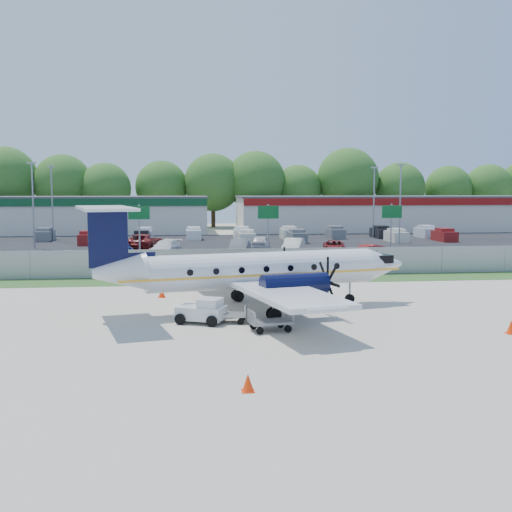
{
  "coord_description": "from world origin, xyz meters",
  "views": [
    {
      "loc": [
        -4.35,
        -31.96,
        6.32
      ],
      "look_at": [
        0.0,
        6.0,
        2.3
      ],
      "focal_mm": 45.0,
      "sensor_mm": 36.0,
      "label": 1
    }
  ],
  "objects": [
    {
      "name": "grass_verge",
      "position": [
        0.0,
        12.0,
        0.01
      ],
      "size": [
        170.0,
        4.0,
        0.02
      ],
      "primitive_type": "cube",
      "color": "#2D561E",
      "rests_on": "ground"
    },
    {
      "name": "tree_line",
      "position": [
        0.0,
        74.0,
        0.0
      ],
      "size": [
        112.0,
        6.0,
        14.0
      ],
      "primitive_type": null,
      "color": "#2D5F1C",
      "rests_on": "ground"
    },
    {
      "name": "parking_lot",
      "position": [
        0.0,
        40.0,
        0.01
      ],
      "size": [
        170.0,
        32.0,
        0.02
      ],
      "primitive_type": "cube",
      "color": "black",
      "rests_on": "ground"
    },
    {
      "name": "cone_starboard_wing",
      "position": [
        -5.61,
        5.37,
        0.29
      ],
      "size": [
        0.43,
        0.43,
        0.61
      ],
      "color": "#FF3608",
      "rests_on": "ground"
    },
    {
      "name": "perimeter_fence",
      "position": [
        0.0,
        14.0,
        1.0
      ],
      "size": [
        120.0,
        0.06,
        1.99
      ],
      "color": "gray",
      "rests_on": "ground"
    },
    {
      "name": "far_parking_rows",
      "position": [
        0.0,
        45.0,
        0.0
      ],
      "size": [
        56.0,
        10.0,
        1.6
      ],
      "primitive_type": null,
      "color": "gray",
      "rests_on": "ground"
    },
    {
      "name": "cone_port_wing",
      "position": [
        -2.38,
        -12.56,
        0.27
      ],
      "size": [
        0.41,
        0.41,
        0.58
      ],
      "color": "#FF3608",
      "rests_on": "ground"
    },
    {
      "name": "cone_nose",
      "position": [
        9.86,
        -5.9,
        0.29
      ],
      "size": [
        0.42,
        0.42,
        0.6
      ],
      "color": "#FF3608",
      "rests_on": "ground"
    },
    {
      "name": "ground",
      "position": [
        0.0,
        0.0,
        0.0
      ],
      "size": [
        170.0,
        170.0,
        0.0
      ],
      "primitive_type": "plane",
      "color": "beige",
      "rests_on": "ground"
    },
    {
      "name": "light_pole_se",
      "position": [
        20.0,
        48.0,
        5.23
      ],
      "size": [
        0.9,
        0.35,
        9.09
      ],
      "color": "gray",
      "rests_on": "ground"
    },
    {
      "name": "pushback_tug",
      "position": [
        -3.42,
        -2.07,
        0.57
      ],
      "size": [
        2.55,
        2.28,
        1.18
      ],
      "color": "silver",
      "rests_on": "ground"
    },
    {
      "name": "parked_car_b",
      "position": [
        -5.98,
        28.8,
        0.0
      ],
      "size": [
        3.49,
        5.49,
        1.48
      ],
      "primitive_type": "imported",
      "rotation": [
        0.0,
        0.0,
        -0.3
      ],
      "color": "silver",
      "rests_on": "ground"
    },
    {
      "name": "parked_car_f",
      "position": [
        -8.31,
        34.6,
        0.0
      ],
      "size": [
        4.15,
        6.62,
        1.71
      ],
      "primitive_type": "imported",
      "rotation": [
        0.0,
        0.0,
        2.91
      ],
      "color": "maroon",
      "rests_on": "ground"
    },
    {
      "name": "parked_car_c",
      "position": [
        1.01,
        28.27,
        0.0
      ],
      "size": [
        2.61,
        5.04,
        1.58
      ],
      "primitive_type": "imported",
      "rotation": [
        0.0,
        0.0,
        -0.2
      ],
      "color": "#595B5E",
      "rests_on": "ground"
    },
    {
      "name": "access_road",
      "position": [
        0.0,
        19.0,
        0.01
      ],
      "size": [
        170.0,
        8.0,
        0.02
      ],
      "primitive_type": "cube",
      "color": "black",
      "rests_on": "ground"
    },
    {
      "name": "light_pole_nw",
      "position": [
        -20.0,
        38.0,
        5.23
      ],
      "size": [
        0.9,
        0.35,
        9.09
      ],
      "color": "gray",
      "rests_on": "ground"
    },
    {
      "name": "baggage_cart_far",
      "position": [
        -2.21,
        -2.09,
        0.42
      ],
      "size": [
        1.87,
        1.35,
        0.89
      ],
      "color": "gray",
      "rests_on": "ground"
    },
    {
      "name": "parked_car_d",
      "position": [
        6.21,
        28.49,
        0.0
      ],
      "size": [
        3.07,
        5.1,
        1.59
      ],
      "primitive_type": "imported",
      "rotation": [
        0.0,
        0.0,
        -0.31
      ],
      "color": "beige",
      "rests_on": "ground"
    },
    {
      "name": "building_west",
      "position": [
        -24.0,
        61.98,
        2.63
      ],
      "size": [
        46.4,
        12.4,
        5.24
      ],
      "color": "silver",
      "rests_on": "ground"
    },
    {
      "name": "sign_left",
      "position": [
        -8.0,
        22.91,
        3.61
      ],
      "size": [
        1.8,
        0.26,
        5.0
      ],
      "color": "gray",
      "rests_on": "ground"
    },
    {
      "name": "baggage_cart_near",
      "position": [
        -0.51,
        -4.16,
        0.45
      ],
      "size": [
        2.01,
        1.41,
        0.97
      ],
      "color": "gray",
      "rests_on": "ground"
    },
    {
      "name": "aircraft",
      "position": [
        -0.6,
        0.85,
        2.11
      ],
      "size": [
        17.89,
        17.52,
        5.46
      ],
      "color": "silver",
      "rests_on": "ground"
    },
    {
      "name": "parked_car_e",
      "position": [
        10.39,
        29.28,
        0.0
      ],
      "size": [
        2.98,
        4.93,
        1.28
      ],
      "primitive_type": "imported",
      "rotation": [
        0.0,
        0.0,
        -0.2
      ],
      "color": "maroon",
      "rests_on": "ground"
    },
    {
      "name": "road_car_west",
      "position": [
        -12.78,
        17.99,
        0.0
      ],
      "size": [
        6.33,
        4.05,
        1.63
      ],
      "primitive_type": "imported",
      "rotation": [
        0.0,
        0.0,
        1.32
      ],
      "color": "silver",
      "rests_on": "ground"
    },
    {
      "name": "road_car_mid",
      "position": [
        10.99,
        20.15,
        0.0
      ],
      "size": [
        5.14,
        2.27,
        1.64
      ],
      "primitive_type": "imported",
      "rotation": [
        0.0,
        0.0,
        -1.46
      ],
      "color": "maroon",
      "rests_on": "ground"
    },
    {
      "name": "light_pole_ne",
      "position": [
        20.0,
        38.0,
        5.23
      ],
      "size": [
        0.9,
        0.35,
        9.09
      ],
      "color": "gray",
      "rests_on": "ground"
    },
    {
      "name": "light_pole_sw",
      "position": [
        -20.0,
        48.0,
        5.23
      ],
      "size": [
        0.9,
        0.35,
        9.09
      ],
      "color": "gray",
      "rests_on": "ground"
    },
    {
      "name": "parked_car_g",
      "position": [
        3.7,
        34.11,
        0.0
      ],
      "size": [
        2.62,
        4.63,
        1.49
      ],
      "primitive_type": "imported",
      "rotation": [
        0.0,
        0.0,
        2.93
      ],
      "color": "silver",
      "rests_on": "ground"
    },
    {
      "name": "parked_car_a",
      "position": [
        -10.31,
        29.05,
        0.0
      ],
      "size": [
        3.15,
        5.34,
        1.39
      ],
      "primitive_type": "imported",
      "rotation": [
        0.0,
        0.0,
        0.17
      ],
      "color": "navy",
      "rests_on": "ground"
    },
    {
      "name": "sign_mid",
      "position": [
        3.0,
        22.91,
        3.61
      ],
      "size": [
        1.8,
        0.26,
        5.0
      ],
      "color": "gray",
      "rests_on": "ground"
    },
    {
      "name": "building_east",
      "position": [
        26.0,
        61.98,
        2.63
      ],
      "size": [
        44.4,
        12.4,
        5.24
      ],
      "color": "silver",
      "rests_on": "ground"
    },
    {
      "name": "sign_right",
      "position": [
        14.0,
        22.91,
        3.61
      ],
      "size": [
        1.8,
        0.26,
        5.0
      ],
      "color": "gray",
      "rests_on": "ground"
    }
  ]
}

